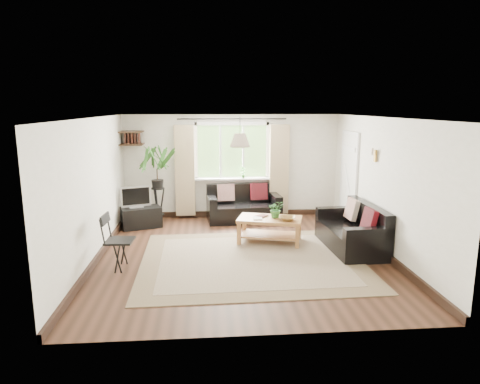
{
  "coord_description": "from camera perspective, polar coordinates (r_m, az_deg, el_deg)",
  "views": [
    {
      "loc": [
        -0.61,
        -7.21,
        2.59
      ],
      "look_at": [
        0.0,
        0.4,
        1.05
      ],
      "focal_mm": 32.0,
      "sensor_mm": 36.0,
      "label": 1
    }
  ],
  "objects": [
    {
      "name": "folding_chair",
      "position": [
        7.16,
        -15.72,
        -6.39
      ],
      "size": [
        0.5,
        0.5,
        0.91
      ],
      "primitive_type": null,
      "rotation": [
        0.0,
        0.0,
        1.51
      ],
      "color": "black",
      "rests_on": "floor"
    },
    {
      "name": "ceiling",
      "position": [
        7.24,
        0.26,
        9.9
      ],
      "size": [
        5.5,
        5.5,
        0.0
      ],
      "primitive_type": "plane",
      "rotation": [
        3.14,
        0.0,
        0.0
      ],
      "color": "white",
      "rests_on": "floor"
    },
    {
      "name": "book_a",
      "position": [
        8.13,
        1.77,
        -3.49
      ],
      "size": [
        0.19,
        0.24,
        0.02
      ],
      "primitive_type": "imported",
      "rotation": [
        0.0,
        0.0,
        -0.07
      ],
      "color": "white",
      "rests_on": "coffee_table"
    },
    {
      "name": "sofa_right",
      "position": [
        8.12,
        14.57,
        -4.67
      ],
      "size": [
        1.71,
        0.92,
        0.79
      ],
      "primitive_type": null,
      "rotation": [
        0.0,
        0.0,
        -1.52
      ],
      "color": "black",
      "rests_on": "floor"
    },
    {
      "name": "palm_stand",
      "position": [
        9.67,
        -10.93,
        0.93
      ],
      "size": [
        0.82,
        0.82,
        1.73
      ],
      "primitive_type": null,
      "rotation": [
        0.0,
        0.0,
        -0.25
      ],
      "color": "black",
      "rests_on": "floor"
    },
    {
      "name": "pendant_lamp",
      "position": [
        7.65,
        0.0,
        7.36
      ],
      "size": [
        0.36,
        0.36,
        0.54
      ],
      "primitive_type": null,
      "color": "beige",
      "rests_on": "ceiling"
    },
    {
      "name": "rug",
      "position": [
        7.39,
        1.54,
        -9.02
      ],
      "size": [
        3.79,
        3.27,
        0.02
      ],
      "primitive_type": "cube",
      "rotation": [
        0.0,
        0.0,
        0.02
      ],
      "color": "#BAAB90",
      "rests_on": "floor"
    },
    {
      "name": "door",
      "position": [
        9.56,
        14.28,
        1.48
      ],
      "size": [
        0.06,
        0.96,
        2.06
      ],
      "primitive_type": "cube",
      "color": "silver",
      "rests_on": "wall_right"
    },
    {
      "name": "floor",
      "position": [
        7.68,
        0.24,
        -8.29
      ],
      "size": [
        5.5,
        5.5,
        0.0
      ],
      "primitive_type": "plane",
      "color": "black",
      "rests_on": "ground"
    },
    {
      "name": "wall_sconce",
      "position": [
        8.15,
        17.42,
        4.9
      ],
      "size": [
        0.12,
        0.12,
        0.28
      ],
      "primitive_type": null,
      "color": "beige",
      "rests_on": "wall_right"
    },
    {
      "name": "window",
      "position": [
        9.99,
        -1.07,
        5.43
      ],
      "size": [
        2.5,
        0.16,
        2.16
      ],
      "primitive_type": null,
      "color": "white",
      "rests_on": "wall_back"
    },
    {
      "name": "tv",
      "position": [
        9.42,
        -13.73,
        -0.57
      ],
      "size": [
        0.67,
        0.41,
        0.49
      ],
      "primitive_type": null,
      "rotation": [
        0.0,
        0.0,
        0.33
      ],
      "color": "#A5A5AA",
      "rests_on": "tv_stand"
    },
    {
      "name": "wall_back",
      "position": [
        10.07,
        -1.08,
        3.48
      ],
      "size": [
        5.0,
        0.02,
        2.4
      ],
      "primitive_type": "cube",
      "color": "silver",
      "rests_on": "floor"
    },
    {
      "name": "sofa_back",
      "position": [
        9.78,
        0.5,
        -1.62
      ],
      "size": [
        1.7,
        0.95,
        0.77
      ],
      "primitive_type": null,
      "rotation": [
        0.0,
        0.0,
        0.08
      ],
      "color": "black",
      "rests_on": "floor"
    },
    {
      "name": "bowl",
      "position": [
        8.05,
        6.37,
        -3.52
      ],
      "size": [
        0.36,
        0.36,
        0.07
      ],
      "primitive_type": "imported",
      "rotation": [
        0.0,
        0.0,
        -0.24
      ],
      "color": "olive",
      "rests_on": "coffee_table"
    },
    {
      "name": "book_b",
      "position": [
        8.35,
        2.48,
        -3.09
      ],
      "size": [
        0.28,
        0.28,
        0.02
      ],
      "primitive_type": "imported",
      "rotation": [
        0.0,
        0.0,
        -0.72
      ],
      "color": "brown",
      "rests_on": "coffee_table"
    },
    {
      "name": "coffee_table",
      "position": [
        8.26,
        3.98,
        -5.11
      ],
      "size": [
        1.33,
        0.95,
        0.49
      ],
      "primitive_type": null,
      "rotation": [
        0.0,
        0.0,
        -0.28
      ],
      "color": "brown",
      "rests_on": "floor"
    },
    {
      "name": "sill_plant",
      "position": [
        9.99,
        0.4,
        2.63
      ],
      "size": [
        0.14,
        0.1,
        0.27
      ],
      "primitive_type": "imported",
      "color": "#2D6023",
      "rests_on": "window"
    },
    {
      "name": "wall_left",
      "position": [
        7.58,
        -18.94,
        0.21
      ],
      "size": [
        0.02,
        5.5,
        2.4
      ],
      "primitive_type": "cube",
      "color": "silver",
      "rests_on": "floor"
    },
    {
      "name": "tv_stand",
      "position": [
        9.51,
        -13.03,
        -3.3
      ],
      "size": [
        0.93,
        0.71,
        0.44
      ],
      "primitive_type": "cube",
      "rotation": [
        0.0,
        0.0,
        0.33
      ],
      "color": "black",
      "rests_on": "floor"
    },
    {
      "name": "wall_front",
      "position": [
        4.71,
        3.1,
        -5.78
      ],
      "size": [
        5.0,
        0.02,
        2.4
      ],
      "primitive_type": "cube",
      "color": "silver",
      "rests_on": "floor"
    },
    {
      "name": "wall_right",
      "position": [
        7.97,
        18.46,
        0.78
      ],
      "size": [
        0.02,
        5.5,
        2.4
      ],
      "primitive_type": "cube",
      "color": "silver",
      "rests_on": "floor"
    },
    {
      "name": "table_plant",
      "position": [
        8.2,
        4.82,
        -2.28
      ],
      "size": [
        0.32,
        0.28,
        0.33
      ],
      "primitive_type": "imported",
      "rotation": [
        0.0,
        0.0,
        0.07
      ],
      "color": "#2E692A",
      "rests_on": "coffee_table"
    },
    {
      "name": "corner_shelf",
      "position": [
        9.87,
        -14.25,
        6.99
      ],
      "size": [
        0.5,
        0.5,
        0.34
      ],
      "primitive_type": null,
      "color": "black",
      "rests_on": "wall_back"
    }
  ]
}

